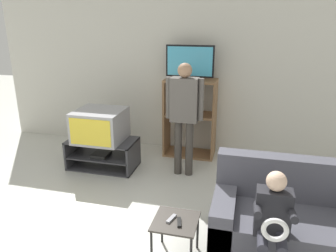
# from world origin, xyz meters

# --- Properties ---
(wall_back) EXTENTS (6.40, 0.06, 2.60)m
(wall_back) POSITION_xyz_m (0.00, 3.35, 1.30)
(wall_back) COLOR beige
(wall_back) RESTS_ON ground_plane
(tv_stand) EXTENTS (1.03, 0.57, 0.45)m
(tv_stand) POSITION_xyz_m (-0.89, 2.24, 0.22)
(tv_stand) COLOR #38383D
(tv_stand) RESTS_ON ground_plane
(television_main) EXTENTS (0.70, 0.67, 0.47)m
(television_main) POSITION_xyz_m (-0.90, 2.24, 0.68)
(television_main) COLOR #9E9EA3
(television_main) RESTS_ON tv_stand
(media_shelf) EXTENTS (0.83, 0.44, 1.28)m
(media_shelf) POSITION_xyz_m (0.31, 3.06, 0.65)
(media_shelf) COLOR #8E6642
(media_shelf) RESTS_ON ground_plane
(television_flat) EXTENTS (0.75, 0.20, 0.53)m
(television_flat) POSITION_xyz_m (0.29, 3.04, 1.54)
(television_flat) COLOR black
(television_flat) RESTS_ON media_shelf
(snack_table) EXTENTS (0.42, 0.42, 0.41)m
(snack_table) POSITION_xyz_m (0.65, 0.55, 0.36)
(snack_table) COLOR #38332D
(snack_table) RESTS_ON ground_plane
(remote_control_black) EXTENTS (0.07, 0.15, 0.02)m
(remote_control_black) POSITION_xyz_m (0.69, 0.52, 0.42)
(remote_control_black) COLOR black
(remote_control_black) RESTS_ON snack_table
(remote_control_white) EXTENTS (0.08, 0.15, 0.02)m
(remote_control_white) POSITION_xyz_m (0.60, 0.55, 0.42)
(remote_control_white) COLOR gray
(remote_control_white) RESTS_ON snack_table
(couch) EXTENTS (1.53, 0.82, 0.88)m
(couch) POSITION_xyz_m (1.72, 0.96, 0.30)
(couch) COLOR #4C4C56
(couch) RESTS_ON ground_plane
(person_standing_adult) EXTENTS (0.53, 0.20, 1.64)m
(person_standing_adult) POSITION_xyz_m (0.36, 2.31, 1.00)
(person_standing_adult) COLOR #3D3833
(person_standing_adult) RESTS_ON ground_plane
(person_seated_child) EXTENTS (0.33, 0.43, 1.02)m
(person_seated_child) POSITION_xyz_m (1.50, 0.48, 0.60)
(person_seated_child) COLOR #2D2D38
(person_seated_child) RESTS_ON ground_plane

